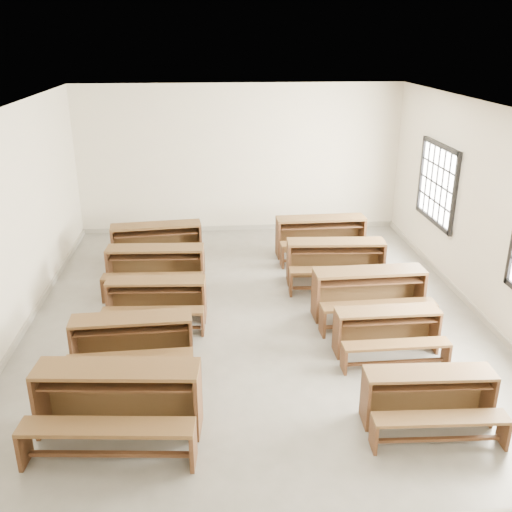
{
  "coord_description": "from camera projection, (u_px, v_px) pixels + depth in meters",
  "views": [
    {
      "loc": [
        -0.66,
        -8.01,
        4.14
      ],
      "look_at": [
        0.0,
        0.0,
        1.0
      ],
      "focal_mm": 40.0,
      "sensor_mm": 36.0,
      "label": 1
    }
  ],
  "objects": [
    {
      "name": "room",
      "position": [
        262.0,
        182.0,
        8.22
      ],
      "size": [
        8.5,
        8.5,
        3.2
      ],
      "color": "gray",
      "rests_on": "ground"
    },
    {
      "name": "desk_set_0",
      "position": [
        118.0,
        397.0,
        6.18
      ],
      "size": [
        1.86,
        1.08,
        0.8
      ],
      "rotation": [
        0.0,
        0.0,
        -0.09
      ],
      "color": "brown",
      "rests_on": "ground"
    },
    {
      "name": "desk_set_1",
      "position": [
        132.0,
        339.0,
        7.46
      ],
      "size": [
        1.6,
        0.87,
        0.71
      ],
      "rotation": [
        0.0,
        0.0,
        0.04
      ],
      "color": "brown",
      "rests_on": "ground"
    },
    {
      "name": "desk_set_2",
      "position": [
        156.0,
        298.0,
        8.67
      ],
      "size": [
        1.54,
        0.86,
        0.67
      ],
      "rotation": [
        0.0,
        0.0,
        -0.06
      ],
      "color": "brown",
      "rests_on": "ground"
    },
    {
      "name": "desk_set_3",
      "position": [
        156.0,
        265.0,
        9.79
      ],
      "size": [
        1.69,
        0.93,
        0.74
      ],
      "rotation": [
        0.0,
        0.0,
        -0.05
      ],
      "color": "brown",
      "rests_on": "ground"
    },
    {
      "name": "desk_set_4",
      "position": [
        157.0,
        241.0,
        10.89
      ],
      "size": [
        1.78,
        1.05,
        0.76
      ],
      "rotation": [
        0.0,
        0.0,
        0.1
      ],
      "color": "brown",
      "rests_on": "ground"
    },
    {
      "name": "desk_set_5",
      "position": [
        429.0,
        395.0,
        6.36
      ],
      "size": [
        1.47,
        0.81,
        0.65
      ],
      "rotation": [
        0.0,
        0.0,
        -0.04
      ],
      "color": "brown",
      "rests_on": "ground"
    },
    {
      "name": "desk_set_6",
      "position": [
        387.0,
        329.0,
        7.79
      ],
      "size": [
        1.44,
        0.76,
        0.64
      ],
      "rotation": [
        0.0,
        0.0,
        0.02
      ],
      "color": "brown",
      "rests_on": "ground"
    },
    {
      "name": "desk_set_7",
      "position": [
        369.0,
        290.0,
        8.78
      ],
      "size": [
        1.74,
        0.94,
        0.77
      ],
      "rotation": [
        0.0,
        0.0,
        0.03
      ],
      "color": "brown",
      "rests_on": "ground"
    },
    {
      "name": "desk_set_8",
      "position": [
        336.0,
        259.0,
        10.01
      ],
      "size": [
        1.75,
        0.98,
        0.77
      ],
      "rotation": [
        0.0,
        0.0,
        -0.06
      ],
      "color": "brown",
      "rests_on": "ground"
    },
    {
      "name": "desk_set_9",
      "position": [
        321.0,
        234.0,
        11.24
      ],
      "size": [
        1.77,
        0.95,
        0.78
      ],
      "rotation": [
        0.0,
        0.0,
        0.03
      ],
      "color": "brown",
      "rests_on": "ground"
    }
  ]
}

